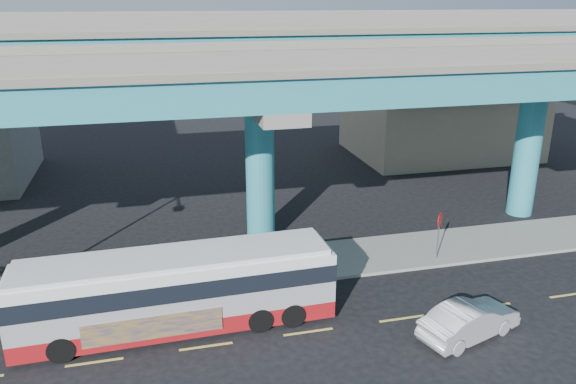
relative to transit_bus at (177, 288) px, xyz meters
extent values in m
plane|color=black|center=(4.86, -1.32, -1.72)|extent=(120.00, 120.00, 0.00)
cube|color=gray|center=(4.86, 4.18, -1.65)|extent=(70.00, 4.00, 0.15)
cube|color=#D8C64C|center=(-3.14, -1.62, -1.72)|extent=(2.00, 0.12, 0.01)
cube|color=#D8C64C|center=(0.86, -1.62, -1.72)|extent=(2.00, 0.12, 0.01)
cube|color=#D8C64C|center=(4.86, -1.62, -1.72)|extent=(2.00, 0.12, 0.01)
cube|color=#D8C64C|center=(8.86, -1.62, -1.72)|extent=(2.00, 0.12, 0.01)
cube|color=#D8C64C|center=(12.86, -1.62, -1.72)|extent=(2.00, 0.12, 0.01)
cube|color=#D8C64C|center=(16.86, -1.62, -1.72)|extent=(2.00, 0.12, 0.01)
cylinder|color=teal|center=(4.86, 7.68, 1.98)|extent=(1.50, 1.50, 7.40)
cube|color=gray|center=(4.86, 7.68, 5.98)|extent=(2.00, 12.00, 0.60)
cube|color=gray|center=(4.86, 11.18, 6.88)|extent=(1.80, 5.00, 1.20)
cylinder|color=teal|center=(20.86, 7.68, 1.98)|extent=(1.50, 1.50, 7.40)
cube|color=gray|center=(20.86, 7.68, 5.98)|extent=(2.00, 12.00, 0.60)
cube|color=gray|center=(20.86, 11.18, 6.88)|extent=(1.80, 5.00, 1.20)
cube|color=teal|center=(4.86, 4.18, 6.98)|extent=(52.00, 5.00, 1.40)
cube|color=gray|center=(4.86, 4.18, 7.83)|extent=(52.00, 5.40, 0.30)
cube|color=gray|center=(4.86, 1.68, 8.38)|extent=(52.00, 0.25, 0.80)
cube|color=gray|center=(4.86, 6.68, 8.38)|extent=(52.00, 0.25, 0.80)
cube|color=teal|center=(4.86, 11.18, 8.18)|extent=(52.00, 5.00, 1.40)
cube|color=gray|center=(4.86, 11.18, 9.03)|extent=(52.00, 5.40, 0.30)
cube|color=gray|center=(4.86, 8.68, 9.58)|extent=(52.00, 0.25, 0.80)
cube|color=gray|center=(4.86, 13.68, 9.58)|extent=(52.00, 0.25, 0.80)
cube|color=tan|center=(22.86, 21.68, 1.78)|extent=(14.00, 10.00, 7.00)
cube|color=black|center=(22.86, 16.58, 3.88)|extent=(12.00, 0.25, 1.20)
cube|color=maroon|center=(-0.02, 0.00, -1.17)|extent=(12.24, 2.89, 0.71)
cube|color=#B7B7BC|center=(-0.02, 0.00, -0.05)|extent=(12.24, 2.89, 1.52)
cube|color=black|center=(-0.02, 0.00, 0.46)|extent=(12.30, 2.94, 0.71)
cube|color=silver|center=(-0.02, 0.00, 1.02)|extent=(12.24, 2.89, 0.41)
cube|color=silver|center=(-0.02, 0.00, 1.32)|extent=(11.84, 2.63, 0.20)
cube|color=black|center=(6.09, 0.15, 0.31)|extent=(0.12, 2.34, 1.22)
cube|color=black|center=(-6.12, -0.15, 0.31)|extent=(0.12, 2.34, 1.22)
cube|color=navy|center=(-1.00, -1.34, -0.79)|extent=(5.08, 0.17, 0.91)
cylinder|color=black|center=(-4.25, -1.27, -1.22)|extent=(1.02, 0.33, 1.02)
cylinder|color=black|center=(-4.31, 1.06, -1.22)|extent=(1.02, 0.33, 1.02)
cylinder|color=black|center=(3.06, -1.09, -1.22)|extent=(1.02, 0.33, 1.02)
cylinder|color=black|center=(3.00, 1.24, -1.22)|extent=(1.02, 0.33, 1.02)
cylinder|color=black|center=(4.38, -1.06, -1.22)|extent=(1.02, 0.33, 1.02)
cylinder|color=black|center=(4.32, 1.28, -1.22)|extent=(1.02, 0.33, 1.02)
imported|color=silver|center=(10.77, -3.39, -1.02)|extent=(3.96, 5.13, 1.41)
imported|color=#2B2A2F|center=(-7.30, 4.37, -0.99)|extent=(3.47, 4.27, 1.17)
cylinder|color=gray|center=(12.76, 2.88, -0.51)|extent=(0.06, 0.06, 2.13)
cylinder|color=#B20A0A|center=(12.76, 2.85, 0.50)|extent=(0.53, 0.55, 0.73)
camera|label=1|loc=(-0.53, -19.84, 10.66)|focal=35.00mm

